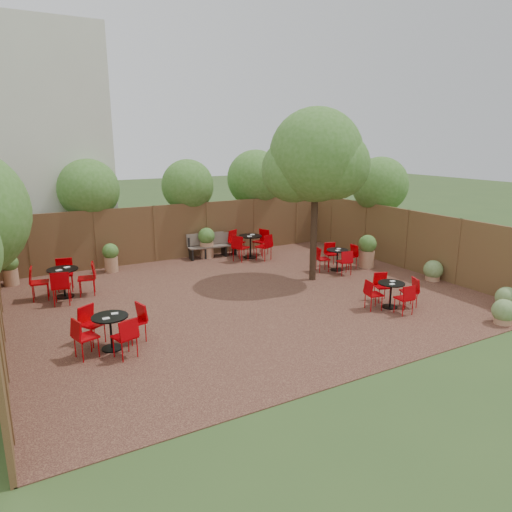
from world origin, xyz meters
TOP-DOWN VIEW (x-y plane):
  - ground at (0.00, 0.00)m, footprint 80.00×80.00m
  - courtyard_paving at (0.00, 0.00)m, footprint 12.00×10.00m
  - fence_back at (0.00, 5.00)m, footprint 12.00×0.08m
  - fence_right at (6.00, 0.00)m, footprint 0.08×10.00m
  - neighbour_building at (-4.50, 8.00)m, footprint 5.00×4.00m
  - overhang_foliage at (-2.63, 2.58)m, footprint 15.51×10.40m
  - courtyard_tree at (2.52, 0.44)m, footprint 2.86×2.77m
  - park_bench_left at (0.79, 4.62)m, footprint 1.47×0.57m
  - park_bench_right at (1.26, 4.62)m, footprint 1.39×0.57m
  - bistro_tables at (-0.23, 1.12)m, footprint 9.83×7.92m
  - planters at (0.21, 3.31)m, footprint 11.18×4.49m
  - low_shrubs at (5.14, -3.28)m, footprint 1.92×3.78m

SIDE VIEW (x-z plane):
  - ground at x=0.00m, z-range 0.00..0.00m
  - courtyard_paving at x=0.00m, z-range 0.00..0.02m
  - low_shrubs at x=5.14m, z-range 0.00..0.63m
  - park_bench_right at x=1.26m, z-range 0.03..0.87m
  - bistro_tables at x=-0.23m, z-range -0.01..0.94m
  - park_bench_left at x=0.79m, z-range 0.03..0.92m
  - planters at x=0.21m, z-range 0.03..1.14m
  - fence_back at x=0.00m, z-range 0.00..2.00m
  - fence_right at x=6.00m, z-range 0.00..2.00m
  - overhang_foliage at x=-2.63m, z-range 1.32..4.09m
  - courtyard_tree at x=2.52m, z-range 1.07..6.22m
  - neighbour_building at x=-4.50m, z-range 0.00..8.00m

